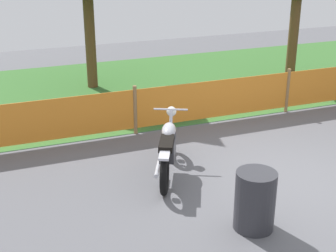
# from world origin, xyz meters

# --- Properties ---
(ground) EXTENTS (24.00, 24.00, 0.02)m
(ground) POSITION_xyz_m (0.00, 0.00, -0.01)
(ground) COLOR #5B5B60
(grass_verge) EXTENTS (24.00, 6.30, 0.01)m
(grass_verge) POSITION_xyz_m (0.00, 6.10, 0.01)
(grass_verge) COLOR #386B2D
(grass_verge) RESTS_ON ground
(barrier_fence) EXTENTS (11.31, 0.08, 1.05)m
(barrier_fence) POSITION_xyz_m (0.00, 2.95, 0.54)
(barrier_fence) COLOR olive
(barrier_fence) RESTS_ON ground
(motorcycle_lead) EXTENTS (1.06, 1.95, 1.00)m
(motorcycle_lead) POSITION_xyz_m (-1.90, 0.98, 0.48)
(motorcycle_lead) COLOR black
(motorcycle_lead) RESTS_ON ground
(oil_drum) EXTENTS (0.58, 0.58, 0.88)m
(oil_drum) POSITION_xyz_m (-1.38, -1.07, 0.44)
(oil_drum) COLOR #2D2D33
(oil_drum) RESTS_ON ground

